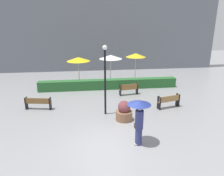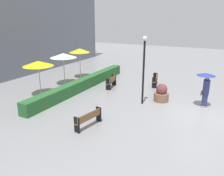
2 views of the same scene
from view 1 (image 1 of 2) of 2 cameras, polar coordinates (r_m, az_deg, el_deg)
The scene contains 12 objects.
ground_plane at distance 10.29m, azimuth 0.13°, elevation -14.72°, with size 60.00×60.00×0.00m, color gray.
bench_far_left at distance 14.50m, azimuth -19.28°, elevation -3.67°, with size 1.72×0.60×0.79m.
bench_back_row at distance 16.40m, azimuth 4.56°, elevation -0.13°, with size 1.53×0.59×0.88m.
bench_far_right at distance 14.41m, azimuth 15.04°, elevation -3.24°, with size 1.61×0.72×0.86m.
pedestrian_with_umbrella at distance 9.68m, azimuth 7.28°, elevation -7.50°, with size 1.06×1.06×2.12m.
planter_pot at distance 12.30m, azimuth 3.26°, elevation -6.41°, with size 0.96×0.96×1.17m.
lamp_post at distance 12.38m, azimuth -1.88°, elevation 3.86°, with size 0.28×0.28×4.21m.
patio_umbrella_yellow at distance 19.16m, azimuth -9.03°, elevation 7.65°, with size 2.06×2.06×2.43m.
patio_umbrella_white at distance 19.47m, azimuth -0.36°, elevation 8.34°, with size 2.09×2.09×2.54m.
patio_umbrella_yellow_far at distance 19.97m, azimuth 6.41°, elevation 8.74°, with size 1.83×1.83×2.64m.
hedge_strip at distance 17.86m, azimuth -0.90°, elevation 1.04°, with size 11.54×0.70×0.80m, color #28602D.
building_facade at distance 24.64m, azimuth -4.77°, elevation 17.62°, with size 28.00×1.20×11.03m, color slate.
Camera 1 is at (-1.10, -8.62, 5.51)m, focal length 34.03 mm.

